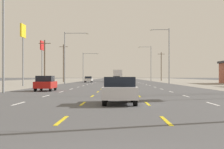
# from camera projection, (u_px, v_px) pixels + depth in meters

# --- Properties ---
(ground_plane) EXTENTS (572.00, 572.00, 0.00)m
(ground_plane) POSITION_uv_depth(u_px,v_px,m) (117.00, 84.00, 71.19)
(ground_plane) COLOR #4C4C4F
(lane_markings) EXTENTS (10.64, 227.60, 0.01)m
(lane_markings) POSITION_uv_depth(u_px,v_px,m) (117.00, 81.00, 109.69)
(lane_markings) COLOR white
(lane_markings) RESTS_ON ground
(sedan_center_turn_nearest) EXTENTS (1.80, 4.50, 1.46)m
(sedan_center_turn_nearest) POSITION_uv_depth(u_px,v_px,m) (120.00, 90.00, 19.75)
(sedan_center_turn_nearest) COLOR silver
(sedan_center_turn_nearest) RESTS_ON ground
(hatchback_far_left_near) EXTENTS (1.72, 3.90, 1.54)m
(hatchback_far_left_near) POSITION_uv_depth(u_px,v_px,m) (46.00, 83.00, 36.80)
(hatchback_far_left_near) COLOR red
(hatchback_far_left_near) RESTS_ON ground
(hatchback_center_turn_mid) EXTENTS (1.72, 3.90, 1.54)m
(hatchback_center_turn_mid) POSITION_uv_depth(u_px,v_px,m) (117.00, 79.00, 83.84)
(hatchback_center_turn_mid) COLOR #B28C33
(hatchback_center_turn_mid) RESTS_ON ground
(sedan_far_left_midfar) EXTENTS (1.80, 4.50, 1.46)m
(sedan_far_left_midfar) POSITION_uv_depth(u_px,v_px,m) (88.00, 79.00, 89.13)
(sedan_far_left_midfar) COLOR white
(sedan_far_left_midfar) RESTS_ON ground
(box_truck_center_turn_far) EXTENTS (2.40, 7.20, 3.23)m
(box_truck_center_turn_far) POSITION_uv_depth(u_px,v_px,m) (118.00, 75.00, 99.26)
(box_truck_center_turn_far) COLOR white
(box_truck_center_turn_far) RESTS_ON ground
(pole_sign_left_row_1) EXTENTS (0.24, 2.58, 9.34)m
(pole_sign_left_row_1) POSITION_uv_depth(u_px,v_px,m) (23.00, 38.00, 54.78)
(pole_sign_left_row_1) COLOR gray
(pole_sign_left_row_1) RESTS_ON ground
(pole_sign_left_row_2) EXTENTS (0.24, 2.74, 8.65)m
(pole_sign_left_row_2) POSITION_uv_depth(u_px,v_px,m) (42.00, 50.00, 73.70)
(pole_sign_left_row_2) COLOR gray
(pole_sign_left_row_2) RESTS_ON ground
(streetlight_left_row_0) EXTENTS (4.23, 0.26, 9.16)m
(streetlight_left_row_0) POSITION_uv_depth(u_px,v_px,m) (8.00, 33.00, 32.72)
(streetlight_left_row_0) COLOR gray
(streetlight_left_row_0) RESTS_ON ground
(streetlight_left_row_1) EXTENTS (4.75, 0.26, 10.13)m
(streetlight_left_row_1) POSITION_uv_depth(u_px,v_px,m) (67.00, 54.00, 70.81)
(streetlight_left_row_1) COLOR gray
(streetlight_left_row_1) RESTS_ON ground
(streetlight_right_row_1) EXTENTS (3.80, 0.26, 10.79)m
(streetlight_right_row_1) POSITION_uv_depth(u_px,v_px,m) (167.00, 52.00, 70.53)
(streetlight_right_row_1) COLOR gray
(streetlight_right_row_1) RESTS_ON ground
(streetlight_left_row_2) EXTENTS (4.70, 0.26, 8.54)m
(streetlight_left_row_2) POSITION_uv_depth(u_px,v_px,m) (85.00, 64.00, 108.90)
(streetlight_left_row_2) COLOR gray
(streetlight_left_row_2) RESTS_ON ground
(streetlight_right_row_2) EXTENTS (3.95, 0.26, 10.51)m
(streetlight_right_row_2) POSITION_uv_depth(u_px,v_px,m) (150.00, 61.00, 108.62)
(streetlight_right_row_2) COLOR gray
(streetlight_right_row_2) RESTS_ON ground
(utility_pole_left_row_1) EXTENTS (2.20, 0.26, 8.13)m
(utility_pole_left_row_1) POSITION_uv_depth(u_px,v_px,m) (45.00, 61.00, 66.68)
(utility_pole_left_row_1) COLOR brown
(utility_pole_left_row_1) RESTS_ON ground
(utility_pole_left_row_2) EXTENTS (2.20, 0.26, 9.51)m
(utility_pole_left_row_2) POSITION_uv_depth(u_px,v_px,m) (63.00, 63.00, 91.43)
(utility_pole_left_row_2) COLOR brown
(utility_pole_left_row_2) RESTS_ON ground
(utility_pole_right_row_3) EXTENTS (2.20, 0.26, 9.18)m
(utility_pole_right_row_3) POSITION_uv_depth(u_px,v_px,m) (161.00, 66.00, 116.02)
(utility_pole_right_row_3) COLOR brown
(utility_pole_right_row_3) RESTS_ON ground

